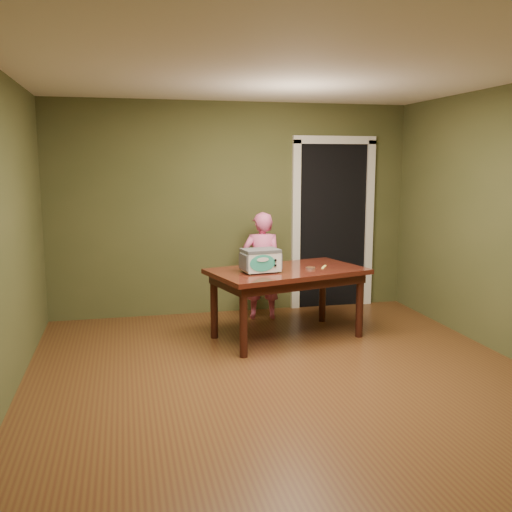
{
  "coord_description": "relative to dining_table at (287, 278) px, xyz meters",
  "views": [
    {
      "loc": [
        -1.33,
        -4.44,
        1.87
      ],
      "look_at": [
        -0.07,
        1.0,
        0.95
      ],
      "focal_mm": 40.0,
      "sensor_mm": 36.0,
      "label": 1
    }
  ],
  "objects": [
    {
      "name": "dining_table",
      "position": [
        0.0,
        0.0,
        0.0
      ],
      "size": [
        1.78,
        1.28,
        0.75
      ],
      "rotation": [
        0.0,
        0.0,
        0.26
      ],
      "color": "#3C120D",
      "rests_on": "floor"
    },
    {
      "name": "room_shell",
      "position": [
        -0.34,
        -1.27,
        1.06
      ],
      "size": [
        4.52,
        5.02,
        2.61
      ],
      "color": "#4B4D29",
      "rests_on": "ground"
    },
    {
      "name": "doorway",
      "position": [
        0.96,
        1.51,
        0.41
      ],
      "size": [
        1.1,
        0.66,
        2.25
      ],
      "color": "black",
      "rests_on": "ground"
    },
    {
      "name": "child",
      "position": [
        -0.08,
        0.82,
        -0.0
      ],
      "size": [
        0.51,
        0.38,
        1.29
      ],
      "primitive_type": "imported",
      "rotation": [
        0.0,
        0.0,
        2.99
      ],
      "color": "pink",
      "rests_on": "floor"
    },
    {
      "name": "toy_oven",
      "position": [
        -0.32,
        -0.1,
        0.23
      ],
      "size": [
        0.42,
        0.32,
        0.24
      ],
      "rotation": [
        0.0,
        0.0,
        0.15
      ],
      "color": "#4C4F54",
      "rests_on": "dining_table"
    },
    {
      "name": "spatula",
      "position": [
        0.42,
        0.02,
        0.1
      ],
      "size": [
        0.11,
        0.17,
        0.01
      ],
      "primitive_type": "cube",
      "rotation": [
        0.0,
        0.0,
        1.04
      ],
      "color": "#FEFA6E",
      "rests_on": "dining_table"
    },
    {
      "name": "floor",
      "position": [
        -0.34,
        -1.27,
        -0.65
      ],
      "size": [
        5.0,
        5.0,
        0.0
      ],
      "primitive_type": "plane",
      "color": "brown",
      "rests_on": "ground"
    },
    {
      "name": "baking_pan",
      "position": [
        0.24,
        -0.05,
        0.11
      ],
      "size": [
        0.1,
        0.1,
        0.02
      ],
      "color": "silver",
      "rests_on": "dining_table"
    }
  ]
}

